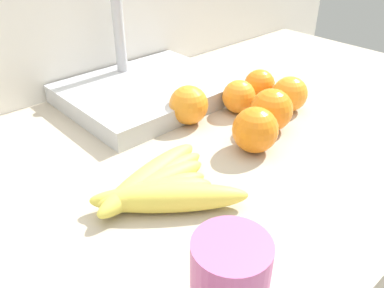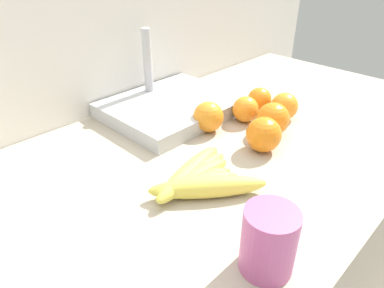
# 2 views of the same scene
# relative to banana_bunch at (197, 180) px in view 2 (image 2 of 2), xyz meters

# --- Properties ---
(wall_back) EXTENTS (2.01, 0.06, 1.30)m
(wall_back) POSITION_rel_banana_bunch_xyz_m (0.07, 0.45, -0.29)
(wall_back) COLOR silver
(wall_back) RESTS_ON ground
(banana_bunch) EXTENTS (0.22, 0.18, 0.04)m
(banana_bunch) POSITION_rel_banana_bunch_xyz_m (0.00, 0.00, 0.00)
(banana_bunch) COLOR #E5D54C
(banana_bunch) RESTS_ON counter
(orange_back_right) EXTENTS (0.07, 0.07, 0.07)m
(orange_back_right) POSITION_rel_banana_bunch_xyz_m (0.38, 0.04, 0.02)
(orange_back_right) COLOR orange
(orange_back_right) RESTS_ON counter
(orange_right) EXTENTS (0.08, 0.08, 0.08)m
(orange_right) POSITION_rel_banana_bunch_xyz_m (0.19, 0.14, 0.02)
(orange_right) COLOR orange
(orange_right) RESTS_ON counter
(orange_far_right) EXTENTS (0.07, 0.07, 0.07)m
(orange_far_right) POSITION_rel_banana_bunch_xyz_m (0.29, 0.11, 0.01)
(orange_far_right) COLOR orange
(orange_far_right) RESTS_ON counter
(orange_center) EXTENTS (0.08, 0.08, 0.08)m
(orange_center) POSITION_rel_banana_bunch_xyz_m (0.20, -0.01, 0.02)
(orange_center) COLOR orange
(orange_center) RESTS_ON counter
(orange_front) EXTENTS (0.08, 0.08, 0.08)m
(orange_front) POSITION_rel_banana_bunch_xyz_m (0.28, 0.02, 0.02)
(orange_front) COLOR orange
(orange_front) RESTS_ON counter
(orange_back_left) EXTENTS (0.07, 0.07, 0.07)m
(orange_back_left) POSITION_rel_banana_bunch_xyz_m (0.37, 0.12, 0.01)
(orange_back_left) COLOR orange
(orange_back_left) RESTS_ON counter
(sink_basin) EXTENTS (0.34, 0.28, 0.21)m
(sink_basin) POSITION_rel_banana_bunch_xyz_m (0.20, 0.28, 0.00)
(sink_basin) COLOR #B7BABF
(sink_basin) RESTS_ON counter
(mug) EXTENTS (0.08, 0.08, 0.10)m
(mug) POSITION_rel_banana_bunch_xyz_m (-0.06, -0.20, 0.03)
(mug) COLOR #BF5694
(mug) RESTS_ON counter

